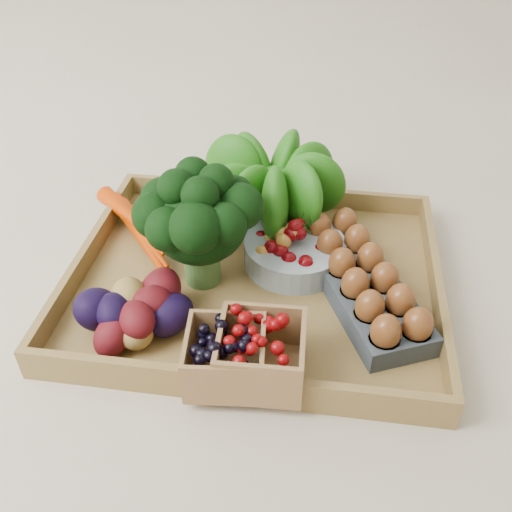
# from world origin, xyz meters

# --- Properties ---
(ground) EXTENTS (4.00, 4.00, 0.00)m
(ground) POSITION_xyz_m (0.00, 0.00, 0.00)
(ground) COLOR beige
(ground) RESTS_ON ground
(tray) EXTENTS (0.55, 0.45, 0.01)m
(tray) POSITION_xyz_m (0.00, 0.00, 0.01)
(tray) COLOR olive
(tray) RESTS_ON ground
(carrots) EXTENTS (0.21, 0.15, 0.05)m
(carrots) POSITION_xyz_m (-0.21, 0.07, 0.04)
(carrots) COLOR #CC3600
(carrots) RESTS_ON tray
(lettuce) EXTENTS (0.16, 0.16, 0.16)m
(lettuce) POSITION_xyz_m (0.01, 0.17, 0.10)
(lettuce) COLOR #1C590D
(lettuce) RESTS_ON tray
(broccoli) EXTENTS (0.18, 0.18, 0.14)m
(broccoli) POSITION_xyz_m (-0.08, -0.01, 0.09)
(broccoli) COLOR black
(broccoli) RESTS_ON tray
(cherry_bowl) EXTENTS (0.16, 0.16, 0.04)m
(cherry_bowl) POSITION_xyz_m (0.05, 0.05, 0.04)
(cherry_bowl) COLOR #8C9EA5
(cherry_bowl) RESTS_ON tray
(egg_carton) EXTENTS (0.21, 0.30, 0.03)m
(egg_carton) POSITION_xyz_m (0.16, -0.01, 0.03)
(egg_carton) COLOR #374046
(egg_carton) RESTS_ON tray
(potatoes) EXTENTS (0.16, 0.16, 0.09)m
(potatoes) POSITION_xyz_m (-0.15, -0.13, 0.06)
(potatoes) COLOR #460B10
(potatoes) RESTS_ON tray
(punnet_blackberry) EXTENTS (0.11, 0.11, 0.07)m
(punnet_blackberry) POSITION_xyz_m (-0.01, -0.19, 0.05)
(punnet_blackberry) COLOR black
(punnet_blackberry) RESTS_ON tray
(punnet_raspberry) EXTENTS (0.11, 0.11, 0.07)m
(punnet_raspberry) POSITION_xyz_m (0.03, -0.18, 0.05)
(punnet_raspberry) COLOR #670406
(punnet_raspberry) RESTS_ON tray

